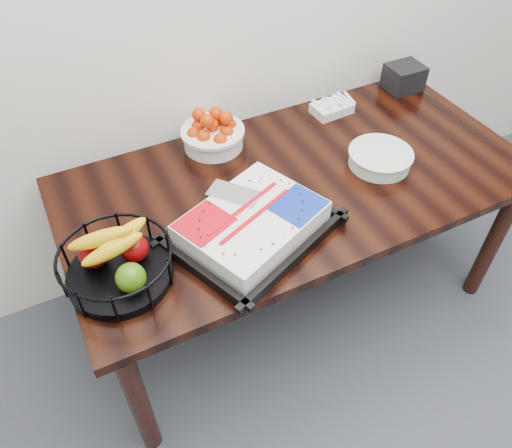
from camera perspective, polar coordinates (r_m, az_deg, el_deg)
name	(u,v)px	position (r m, az deg, el deg)	size (l,w,h in m)	color
table	(297,195)	(1.98, 4.69, 3.38)	(1.80, 0.90, 0.75)	black
cake_tray	(252,225)	(1.67, -0.47, -0.11)	(0.62, 0.56, 0.10)	black
tangerine_bowl	(213,131)	(2.04, -4.98, 10.49)	(0.26, 0.26, 0.16)	white
fruit_basket	(116,262)	(1.58, -15.67, -4.25)	(0.35, 0.35, 0.19)	black
plate_stack	(380,158)	(2.02, 13.98, 7.31)	(0.25, 0.25, 0.06)	white
fork_bag	(332,108)	(2.29, 8.66, 13.00)	(0.18, 0.12, 0.05)	silver
napkin_box	(404,77)	(2.53, 16.54, 15.79)	(0.16, 0.14, 0.11)	black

